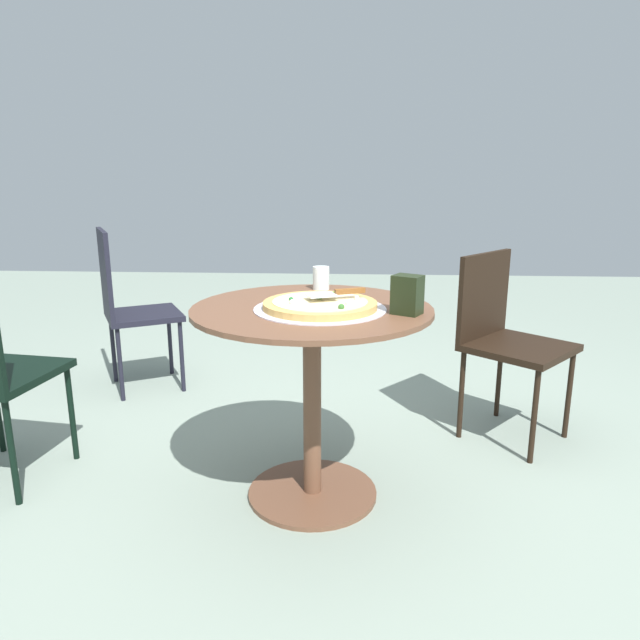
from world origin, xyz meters
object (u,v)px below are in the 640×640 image
object	(u,v)px
pizza_server	(337,293)
napkin_dispenser	(407,295)
patio_chair_corner	(128,301)
drinking_cup	(321,278)
patio_table	(312,365)
pizza_on_tray	(320,305)
patio_chair_far	(505,331)

from	to	relation	value
pizza_server	napkin_dispenser	xyz separation A→B (m)	(0.24, -0.08, 0.01)
pizza_server	patio_chair_corner	size ratio (longest dim) A/B	0.24
drinking_cup	patio_chair_corner	bearing A→B (deg)	146.04
drinking_cup	patio_table	bearing A→B (deg)	-92.64
patio_table	drinking_cup	bearing A→B (deg)	87.36
drinking_cup	patio_chair_corner	world-z (taller)	patio_chair_corner
patio_table	pizza_on_tray	distance (m)	0.23
pizza_server	patio_chair_far	distance (m)	1.00
pizza_on_tray	drinking_cup	xyz separation A→B (m)	(-0.02, 0.35, 0.03)
napkin_dispenser	pizza_server	bearing A→B (deg)	10.15
patio_table	drinking_cup	size ratio (longest dim) A/B	9.17
pizza_on_tray	drinking_cup	size ratio (longest dim) A/B	4.94
patio_table	pizza_on_tray	xyz separation A→B (m)	(0.03, -0.04, 0.23)
pizza_server	drinking_cup	size ratio (longest dim) A/B	2.30
pizza_on_tray	napkin_dispenser	distance (m)	0.30
drinking_cup	pizza_server	bearing A→B (deg)	-77.38
pizza_on_tray	pizza_server	world-z (taller)	pizza_server
napkin_dispenser	patio_table	bearing A→B (deg)	14.27
patio_table	drinking_cup	xyz separation A→B (m)	(0.01, 0.32, 0.26)
pizza_on_tray	pizza_server	distance (m)	0.07
pizza_server	drinking_cup	distance (m)	0.33
drinking_cup	napkin_dispenser	size ratio (longest dim) A/B	0.71
napkin_dispenser	patio_chair_corner	xyz separation A→B (m)	(-1.42, 1.15, -0.29)
napkin_dispenser	patio_chair_far	distance (m)	0.91
patio_table	napkin_dispenser	size ratio (longest dim) A/B	6.53
patio_table	patio_chair_far	xyz separation A→B (m)	(0.83, 0.60, -0.03)
patio_table	napkin_dispenser	distance (m)	0.44
pizza_server	napkin_dispenser	distance (m)	0.25
napkin_dispenser	patio_chair_far	bearing A→B (deg)	-97.51
pizza_server	napkin_dispenser	size ratio (longest dim) A/B	1.64
drinking_cup	patio_chair_far	xyz separation A→B (m)	(0.82, 0.28, -0.29)
pizza_server	patio_chair_corner	world-z (taller)	patio_chair_corner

